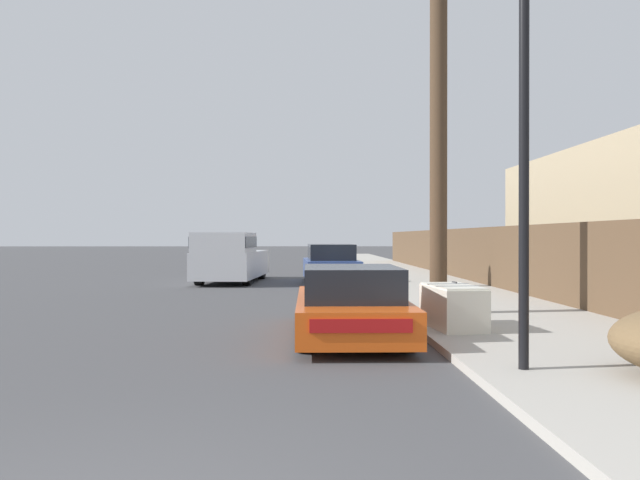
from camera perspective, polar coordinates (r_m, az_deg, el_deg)
sidewalk_curb at (r=27.05m, az=7.10°, el=-3.17°), size 4.20×63.00×0.12m
discarded_fridge at (r=11.04m, az=12.04°, el=-5.96°), size 0.87×1.64×0.76m
parked_sports_car_red at (r=10.47m, az=2.78°, el=-5.92°), size 1.80×4.55×1.20m
car_parked_mid at (r=22.77m, az=0.97°, el=-2.29°), size 1.99×4.53×1.42m
pickup_truck at (r=23.11m, az=-8.22°, el=-1.63°), size 2.43×5.57×1.84m
utility_pole at (r=13.35m, az=10.78°, el=13.66°), size 1.80×0.35×9.15m
street_lamp at (r=7.83m, az=18.15°, el=8.91°), size 0.26×0.26×4.73m
wooden_fence at (r=23.95m, az=13.00°, el=-1.22°), size 0.08×36.31×1.89m
pedestrian at (r=20.05m, az=10.74°, el=-1.62°), size 0.34×0.34×1.75m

